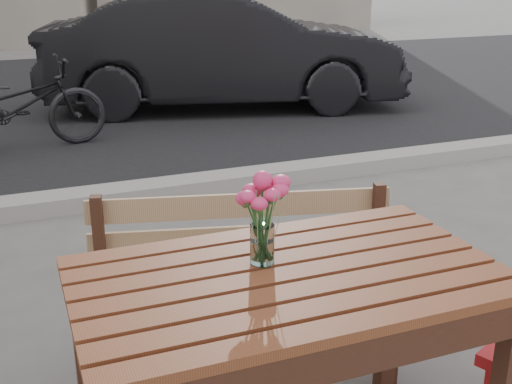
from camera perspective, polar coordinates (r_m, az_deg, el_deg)
street at (r=6.71m, az=-15.03°, el=5.13°), size 30.00×8.12×0.12m
main_table at (r=1.97m, az=2.85°, el=-10.47°), size 1.27×0.75×0.78m
main_bench at (r=2.66m, az=-1.08°, el=-6.27°), size 1.33×0.68×0.79m
main_vase at (r=1.90m, az=0.56°, el=-1.33°), size 0.16×0.16×0.29m
parked_car at (r=7.71m, az=-2.97°, el=12.52°), size 4.37×2.45×1.36m
bicycle at (r=6.26m, az=-20.47°, el=7.20°), size 1.65×0.73×0.84m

